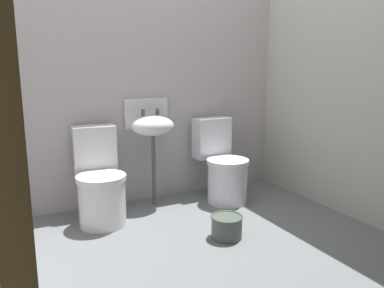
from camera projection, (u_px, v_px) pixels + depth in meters
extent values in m
cube|color=slate|center=(209.00, 249.00, 2.81)|extent=(3.10, 2.70, 0.08)
cube|color=#B9B0B0|center=(149.00, 80.00, 3.62)|extent=(3.10, 0.10, 2.30)
cube|color=#B5B6AA|center=(348.00, 82.00, 3.27)|extent=(0.10, 2.50, 2.30)
cube|color=#A28045|center=(2.00, 111.00, 1.13)|extent=(0.11, 0.11, 2.30)
cylinder|color=white|center=(102.00, 202.00, 3.12)|extent=(0.41, 0.41, 0.38)
cylinder|color=white|center=(101.00, 178.00, 3.08)|extent=(0.43, 0.43, 0.04)
cube|color=white|center=(94.00, 149.00, 3.31)|extent=(0.37, 0.21, 0.40)
cylinder|color=silver|center=(227.00, 183.00, 3.65)|extent=(0.39, 0.39, 0.38)
cylinder|color=silver|center=(228.00, 162.00, 3.60)|extent=(0.41, 0.41, 0.04)
cube|color=silver|center=(212.00, 138.00, 3.83)|extent=(0.36, 0.19, 0.40)
cylinder|color=#485349|center=(154.00, 171.00, 3.55)|extent=(0.04, 0.04, 0.66)
ellipsoid|color=white|center=(153.00, 126.00, 3.47)|extent=(0.40, 0.32, 0.18)
cube|color=white|center=(146.00, 113.00, 3.59)|extent=(0.42, 0.04, 0.28)
cylinder|color=#485349|center=(143.00, 112.00, 3.46)|extent=(0.04, 0.04, 0.06)
cylinder|color=#485349|center=(157.00, 112.00, 3.53)|extent=(0.04, 0.04, 0.06)
cylinder|color=#485349|center=(227.00, 227.00, 2.90)|extent=(0.23, 0.23, 0.17)
torus|color=#465443|center=(227.00, 217.00, 2.88)|extent=(0.25, 0.25, 0.02)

